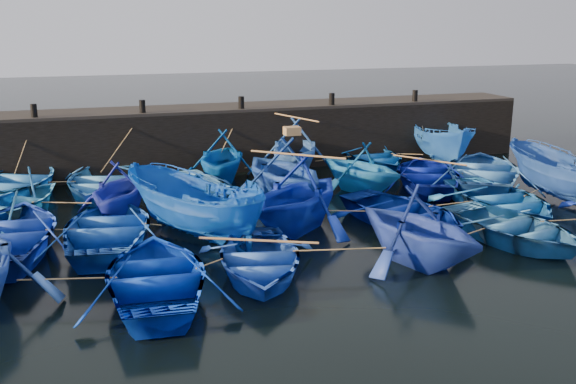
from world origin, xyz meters
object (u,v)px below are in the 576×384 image
object	(u,v)px
boat_0	(10,183)
boat_13	(11,232)
wooden_crate	(292,131)
boat_8	(192,192)

from	to	relation	value
boat_0	boat_13	world-z (taller)	boat_0
wooden_crate	boat_8	bearing A→B (deg)	174.28
boat_0	boat_13	distance (m)	5.77
boat_13	wooden_crate	distance (m)	9.39
boat_8	wooden_crate	world-z (taller)	wooden_crate
boat_0	boat_8	distance (m)	6.66
boat_13	wooden_crate	bearing A→B (deg)	-160.01
boat_13	boat_8	bearing A→B (deg)	-148.34
boat_13	wooden_crate	size ratio (longest dim) A/B	10.24
boat_8	wooden_crate	distance (m)	3.97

